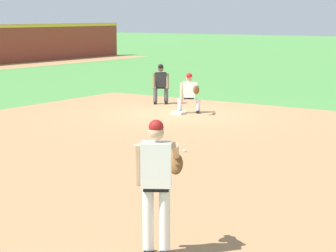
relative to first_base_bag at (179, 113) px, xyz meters
name	(u,v)px	position (x,y,z in m)	size (l,w,h in m)	color
ground_plane	(179,114)	(0.00, 0.00, -0.04)	(160.00, 160.00, 0.00)	#47843D
infield_dirt_patch	(173,155)	(-5.45, -3.38, -0.04)	(18.00, 18.00, 0.01)	#9E754C
first_base_bag	(179,113)	(0.00, 0.00, 0.00)	(0.38, 0.38, 0.09)	white
baseball	(185,151)	(-4.99, -3.42, -0.01)	(0.07, 0.07, 0.07)	white
pitcher	(158,179)	(-10.86, -6.76, 1.01)	(0.84, 0.57, 1.86)	black
first_baseman	(190,91)	(0.33, -0.19, 0.69)	(0.82, 1.03, 1.34)	black
umpire	(161,82)	(1.69, 1.91, 0.75)	(0.64, 0.68, 1.46)	black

